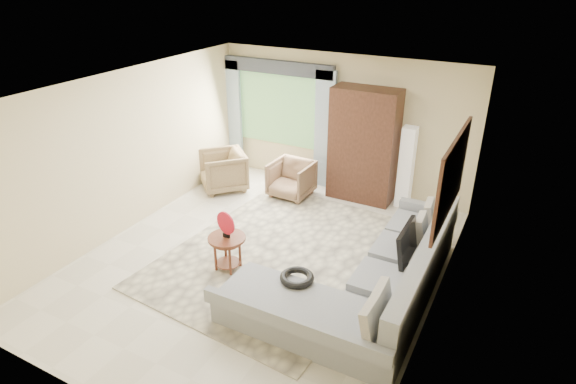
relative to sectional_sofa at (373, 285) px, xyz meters
The scene contains 17 objects.
ground 1.81m from the sectional_sofa, behind, with size 6.00×6.00×0.00m, color silver.
area_rug 1.69m from the sectional_sofa, 163.66° to the left, with size 3.00×4.00×0.02m, color beige.
sectional_sofa is the anchor object (origin of this frame).
tv_screen 0.72m from the sectional_sofa, 61.99° to the left, with size 0.06×0.74×0.48m, color black.
garden_hose 1.05m from the sectional_sofa, 140.25° to the right, with size 0.43×0.43×0.09m, color black.
coffee_table 2.12m from the sectional_sofa, behind, with size 0.54×0.54×0.54m.
red_disc 2.18m from the sectional_sofa, behind, with size 0.34×0.34×0.03m, color red.
armchair_left 4.26m from the sectional_sofa, 151.88° to the left, with size 0.82×0.84×0.77m, color #927B50.
armchair_right 3.38m from the sectional_sofa, 135.97° to the left, with size 0.74×0.76×0.69m, color brown.
potted_plant 4.60m from the sectional_sofa, 146.29° to the left, with size 0.45×0.39×0.50m, color #999999.
armoire 3.24m from the sectional_sofa, 113.06° to the left, with size 1.20×0.55×2.10m, color black.
floor_lamp 3.03m from the sectional_sofa, 98.33° to the left, with size 0.24×0.24×1.50m, color silver.
window 4.58m from the sectional_sofa, 134.87° to the left, with size 1.80×0.04×1.40m, color #669E59.
curtain_left 5.25m from the sectional_sofa, 143.84° to the left, with size 0.40×0.08×2.30m, color #9EB7CC.
curtain_right 3.80m from the sectional_sofa, 124.27° to the left, with size 0.40×0.08×2.30m, color #9EB7CC.
valance 4.81m from the sectional_sofa, 135.52° to the left, with size 2.40×0.12×0.26m, color #1E232D.
wall_mirror 1.70m from the sectional_sofa, 37.80° to the left, with size 0.05×1.70×1.05m.
Camera 1 is at (3.19, -5.20, 4.08)m, focal length 30.00 mm.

